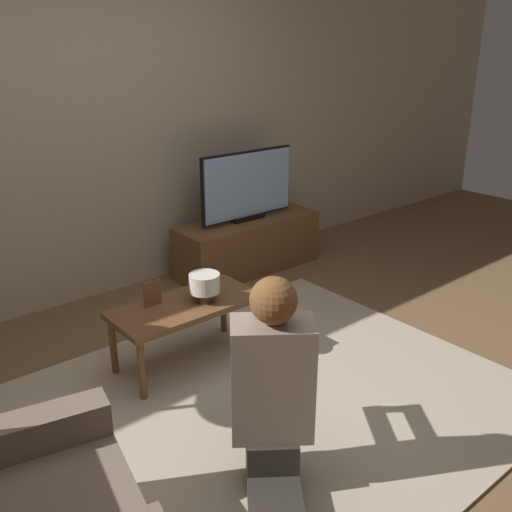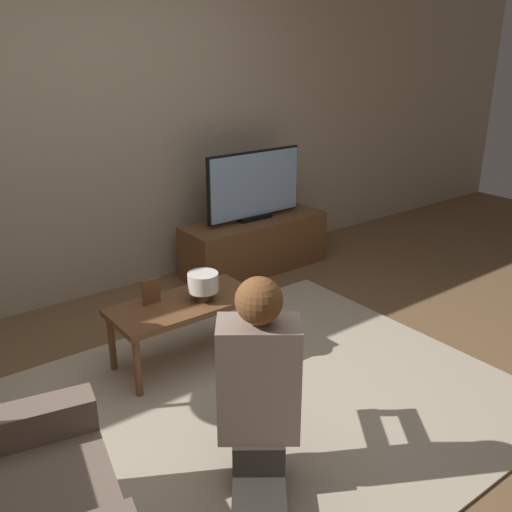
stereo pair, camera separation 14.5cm
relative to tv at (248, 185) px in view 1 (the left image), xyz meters
name	(u,v)px [view 1 (the left image)]	position (x,y,z in m)	size (l,w,h in m)	color
ground_plane	(269,403)	(-1.12, -1.56, -0.73)	(10.00, 10.00, 0.00)	brown
wall_back	(89,121)	(-1.12, 0.37, 0.57)	(10.00, 0.06, 2.60)	tan
rug	(269,402)	(-1.12, -1.56, -0.72)	(2.60, 2.18, 0.02)	#BCAD93
tv_stand	(248,245)	(0.00, 0.00, -0.51)	(1.25, 0.43, 0.44)	brown
tv	(248,185)	(0.00, 0.00, 0.00)	(0.90, 0.08, 0.57)	black
coffee_table	(186,311)	(-1.23, -0.94, -0.38)	(0.87, 0.41, 0.40)	brown
person_kneeling	(272,387)	(-1.50, -2.01, -0.23)	(0.65, 0.75, 0.97)	#332D28
picture_frame	(152,293)	(-1.39, -0.84, -0.25)	(0.11, 0.01, 0.15)	brown
table_lamp	(204,285)	(-1.13, -0.99, -0.23)	(0.18, 0.18, 0.17)	#4C3823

